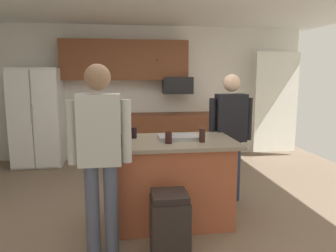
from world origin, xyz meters
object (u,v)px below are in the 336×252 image
at_px(tumbler_amber, 123,141).
at_px(trash_bin, 170,225).
at_px(glass_dark_ale, 134,133).
at_px(person_guest_left, 100,147).
at_px(person_guest_right, 230,129).
at_px(microwave_over_range, 177,85).
at_px(refrigerator, 38,117).
at_px(kitchen_island, 172,180).
at_px(glass_stout_tall, 169,138).
at_px(serving_tray, 178,137).
at_px(glass_pilsner, 202,135).

relative_size(tumbler_amber, trash_bin, 0.21).
bearing_deg(trash_bin, glass_dark_ale, 107.47).
distance_m(person_guest_left, person_guest_right, 1.90).
bearing_deg(microwave_over_range, refrigerator, -177.40).
xyz_separation_m(kitchen_island, person_guest_right, (0.84, 0.48, 0.48)).
relative_size(kitchen_island, glass_stout_tall, 11.61).
height_order(microwave_over_range, person_guest_left, person_guest_left).
bearing_deg(trash_bin, glass_stout_tall, 82.88).
bearing_deg(glass_dark_ale, kitchen_island, -20.96).
height_order(refrigerator, serving_tray, refrigerator).
xyz_separation_m(kitchen_island, person_guest_left, (-0.74, -0.57, 0.54)).
distance_m(refrigerator, serving_tray, 3.37).
relative_size(kitchen_island, trash_bin, 2.29).
bearing_deg(person_guest_right, trash_bin, 21.50).
bearing_deg(glass_dark_ale, serving_tray, -13.20).
bearing_deg(refrigerator, serving_tray, -50.30).
distance_m(microwave_over_range, person_guest_right, 2.34).
distance_m(glass_dark_ale, serving_tray, 0.50).
xyz_separation_m(tumbler_amber, serving_tray, (0.61, 0.33, -0.04)).
xyz_separation_m(glass_stout_tall, tumbler_amber, (-0.48, -0.11, 0.00)).
xyz_separation_m(refrigerator, person_guest_left, (1.33, -3.20, 0.13)).
bearing_deg(microwave_over_range, person_guest_left, -110.89).
bearing_deg(glass_stout_tall, person_guest_left, -149.93).
relative_size(microwave_over_range, kitchen_island, 0.40).
height_order(glass_stout_tall, glass_dark_ale, glass_dark_ale).
bearing_deg(kitchen_island, serving_tray, 28.98).
bearing_deg(glass_dark_ale, glass_pilsner, -24.00).
bearing_deg(glass_pilsner, kitchen_island, 152.13).
height_order(refrigerator, tumbler_amber, refrigerator).
distance_m(refrigerator, glass_dark_ale, 2.99).
bearing_deg(glass_dark_ale, refrigerator, 123.90).
height_order(serving_tray, trash_bin, serving_tray).
height_order(tumbler_amber, serving_tray, tumbler_amber).
xyz_separation_m(person_guest_right, serving_tray, (-0.76, -0.44, 0.00)).
relative_size(glass_pilsner, glass_stout_tall, 1.26).
relative_size(kitchen_island, person_guest_left, 0.80).
bearing_deg(glass_stout_tall, tumbler_amber, -166.89).
bearing_deg(glass_pilsner, tumbler_amber, -171.65).
relative_size(tumbler_amber, serving_tray, 0.29).
bearing_deg(tumbler_amber, serving_tray, 28.06).
xyz_separation_m(person_guest_left, trash_bin, (0.61, -0.16, -0.71)).
relative_size(tumbler_amber, glass_dark_ale, 1.03).
height_order(refrigerator, microwave_over_range, refrigerator).
bearing_deg(tumbler_amber, person_guest_right, 29.17).
distance_m(person_guest_left, glass_stout_tall, 0.79).
distance_m(person_guest_right, trash_bin, 1.68).
bearing_deg(tumbler_amber, trash_bin, -47.71).
bearing_deg(glass_stout_tall, glass_dark_ale, 136.61).
xyz_separation_m(microwave_over_range, glass_stout_tall, (-0.59, -2.93, -0.45)).
bearing_deg(trash_bin, person_guest_left, 164.97).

